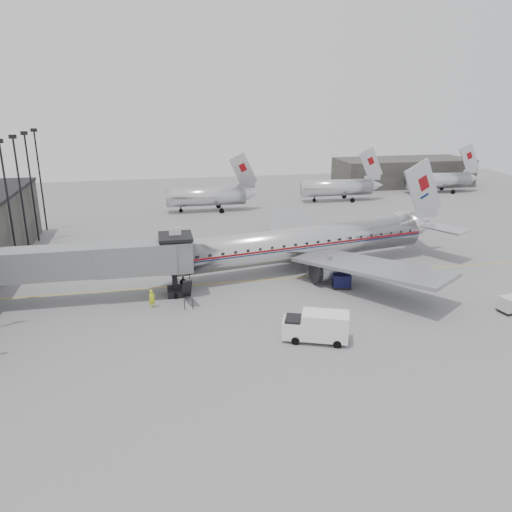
{
  "coord_description": "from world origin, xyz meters",
  "views": [
    {
      "loc": [
        -10.67,
        -45.44,
        20.0
      ],
      "look_at": [
        -0.4,
        5.1,
        3.2
      ],
      "focal_mm": 35.0,
      "sensor_mm": 36.0,
      "label": 1
    }
  ],
  "objects_px": {
    "baggage_cart_navy": "(342,281)",
    "ramp_worker": "(152,299)",
    "airliner": "(308,243)",
    "baggage_cart_white": "(511,304)",
    "service_van": "(317,326)"
  },
  "relations": [
    {
      "from": "baggage_cart_white",
      "to": "ramp_worker",
      "type": "bearing_deg",
      "value": 156.28
    },
    {
      "from": "airliner",
      "to": "baggage_cart_white",
      "type": "xyz_separation_m",
      "value": [
        15.22,
        -16.34,
        -2.28
      ]
    },
    {
      "from": "service_van",
      "to": "baggage_cart_white",
      "type": "height_order",
      "value": "service_van"
    },
    {
      "from": "baggage_cart_navy",
      "to": "baggage_cart_white",
      "type": "height_order",
      "value": "baggage_cart_white"
    },
    {
      "from": "baggage_cart_white",
      "to": "ramp_worker",
      "type": "height_order",
      "value": "ramp_worker"
    },
    {
      "from": "airliner",
      "to": "service_van",
      "type": "relative_size",
      "value": 6.59
    },
    {
      "from": "airliner",
      "to": "service_van",
      "type": "height_order",
      "value": "airliner"
    },
    {
      "from": "baggage_cart_navy",
      "to": "ramp_worker",
      "type": "height_order",
      "value": "ramp_worker"
    },
    {
      "from": "airliner",
      "to": "service_van",
      "type": "xyz_separation_m",
      "value": [
        -4.84,
        -18.19,
        -1.76
      ]
    },
    {
      "from": "baggage_cart_navy",
      "to": "baggage_cart_white",
      "type": "distance_m",
      "value": 16.43
    },
    {
      "from": "baggage_cart_white",
      "to": "ramp_worker",
      "type": "distance_m",
      "value": 34.61
    },
    {
      "from": "baggage_cart_navy",
      "to": "ramp_worker",
      "type": "xyz_separation_m",
      "value": [
        -20.09,
        -1.24,
        0.09
      ]
    },
    {
      "from": "airliner",
      "to": "ramp_worker",
      "type": "distance_m",
      "value": 20.36
    },
    {
      "from": "service_van",
      "to": "ramp_worker",
      "type": "relative_size",
      "value": 3.22
    },
    {
      "from": "service_van",
      "to": "baggage_cart_white",
      "type": "distance_m",
      "value": 20.15
    }
  ]
}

